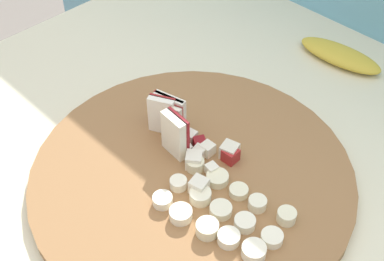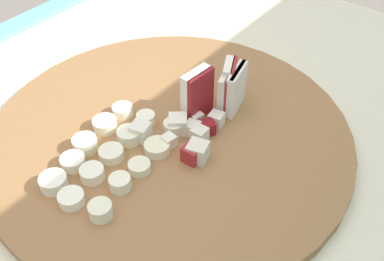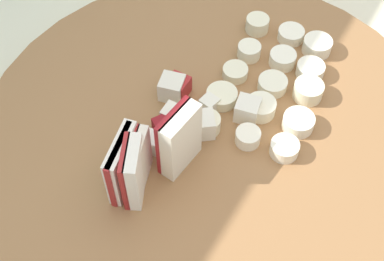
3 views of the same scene
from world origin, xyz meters
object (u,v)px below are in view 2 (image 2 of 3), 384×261
(apple_wedge_fan, at_px, (220,90))
(banana_slice_rows, at_px, (111,154))
(cutting_board, at_px, (170,135))
(apple_dice_pile, at_px, (186,135))

(apple_wedge_fan, xyz_separation_m, banana_slice_rows, (0.14, -0.05, -0.02))
(banana_slice_rows, bearing_deg, cutting_board, 163.07)
(cutting_board, bearing_deg, apple_wedge_fan, 161.01)
(cutting_board, relative_size, apple_wedge_fan, 4.95)
(apple_wedge_fan, height_order, banana_slice_rows, apple_wedge_fan)
(cutting_board, bearing_deg, apple_dice_pile, 85.61)
(apple_wedge_fan, height_order, apple_dice_pile, apple_wedge_fan)
(cutting_board, distance_m, banana_slice_rows, 0.08)
(apple_wedge_fan, relative_size, apple_dice_pile, 0.89)
(cutting_board, distance_m, apple_wedge_fan, 0.08)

